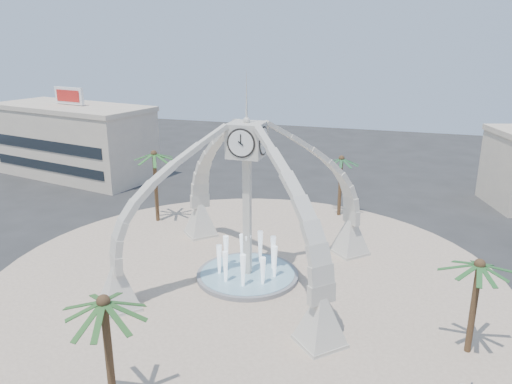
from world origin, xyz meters
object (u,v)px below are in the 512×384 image
(palm_north, at_px, (342,159))
(palm_south, at_px, (104,303))
(clock_tower, at_px, (247,200))
(fountain, at_px, (248,274))
(palm_east, at_px, (480,266))
(palm_west, at_px, (154,155))

(palm_north, relative_size, palm_south, 0.98)
(palm_north, xyz_separation_m, palm_south, (-6.44, -32.62, 0.07))
(clock_tower, relative_size, fountain, 2.24)
(palm_east, bearing_deg, clock_tower, 161.72)
(fountain, relative_size, palm_north, 1.15)
(palm_east, bearing_deg, palm_north, 116.85)
(clock_tower, distance_m, palm_south, 16.12)
(clock_tower, height_order, palm_east, clock_tower)
(palm_east, bearing_deg, palm_west, 153.16)
(palm_west, xyz_separation_m, palm_north, (17.55, 7.33, -0.87))
(fountain, height_order, palm_south, palm_south)
(palm_north, bearing_deg, fountain, -105.77)
(palm_east, height_order, palm_south, palm_south)
(clock_tower, distance_m, palm_north, 17.26)
(palm_south, bearing_deg, palm_north, 78.82)
(fountain, distance_m, palm_south, 17.16)
(fountain, bearing_deg, clock_tower, -90.00)
(clock_tower, xyz_separation_m, palm_east, (15.72, -5.19, -0.79))
(fountain, distance_m, palm_west, 17.22)
(palm_north, bearing_deg, palm_south, -101.18)
(clock_tower, distance_m, palm_east, 16.58)
(clock_tower, bearing_deg, fountain, 90.00)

